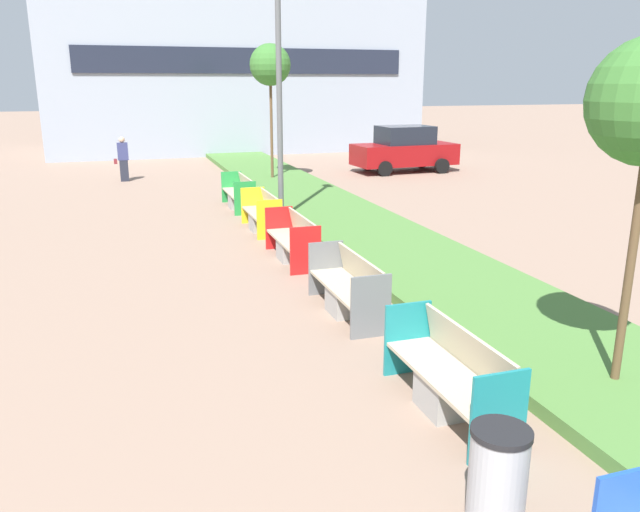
{
  "coord_description": "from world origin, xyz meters",
  "views": [
    {
      "loc": [
        -2.4,
        2.3,
        3.59
      ],
      "look_at": [
        0.9,
        12.44,
        0.6
      ],
      "focal_mm": 35.0,
      "sensor_mm": 36.0,
      "label": 1
    }
  ],
  "objects_px": {
    "bench_green_frame": "(239,196)",
    "parked_car_distant": "(404,149)",
    "litter_bin": "(498,478)",
    "pedestrian_walking": "(123,159)",
    "street_lamp_post": "(279,59)",
    "bench_grey_frame": "(348,291)",
    "bench_red_frame": "(293,243)",
    "bench_teal_frame": "(449,380)",
    "sapling_tree_far": "(270,66)",
    "bench_yellow_frame": "(262,216)"
  },
  "relations": [
    {
      "from": "pedestrian_walking",
      "to": "sapling_tree_far",
      "type": "bearing_deg",
      "value": -20.23
    },
    {
      "from": "litter_bin",
      "to": "parked_car_distant",
      "type": "bearing_deg",
      "value": 66.6
    },
    {
      "from": "bench_teal_frame",
      "to": "pedestrian_walking",
      "type": "height_order",
      "value": "pedestrian_walking"
    },
    {
      "from": "bench_grey_frame",
      "to": "litter_bin",
      "type": "relative_size",
      "value": 2.31
    },
    {
      "from": "bench_grey_frame",
      "to": "bench_red_frame",
      "type": "xyz_separation_m",
      "value": [
        -0.0,
        3.25,
        -0.0
      ]
    },
    {
      "from": "bench_grey_frame",
      "to": "pedestrian_walking",
      "type": "xyz_separation_m",
      "value": [
        -3.11,
        15.53,
        0.46
      ]
    },
    {
      "from": "bench_green_frame",
      "to": "sapling_tree_far",
      "type": "bearing_deg",
      "value": 65.03
    },
    {
      "from": "street_lamp_post",
      "to": "pedestrian_walking",
      "type": "distance_m",
      "value": 10.23
    },
    {
      "from": "bench_yellow_frame",
      "to": "pedestrian_walking",
      "type": "relative_size",
      "value": 1.16
    },
    {
      "from": "bench_teal_frame",
      "to": "bench_green_frame",
      "type": "xyz_separation_m",
      "value": [
        0.0,
        12.32,
        0.0
      ]
    },
    {
      "from": "bench_green_frame",
      "to": "parked_car_distant",
      "type": "distance_m",
      "value": 9.66
    },
    {
      "from": "bench_green_frame",
      "to": "parked_car_distant",
      "type": "height_order",
      "value": "parked_car_distant"
    },
    {
      "from": "bench_red_frame",
      "to": "pedestrian_walking",
      "type": "xyz_separation_m",
      "value": [
        -3.11,
        12.28,
        0.46
      ]
    },
    {
      "from": "parked_car_distant",
      "to": "bench_yellow_frame",
      "type": "bearing_deg",
      "value": -135.82
    },
    {
      "from": "bench_teal_frame",
      "to": "sapling_tree_far",
      "type": "bearing_deg",
      "value": 82.88
    },
    {
      "from": "bench_grey_frame",
      "to": "sapling_tree_far",
      "type": "xyz_separation_m",
      "value": [
        2.1,
        13.61,
        3.77
      ]
    },
    {
      "from": "litter_bin",
      "to": "bench_teal_frame",
      "type": "bearing_deg",
      "value": 72.27
    },
    {
      "from": "street_lamp_post",
      "to": "bench_teal_frame",
      "type": "bearing_deg",
      "value": -93.57
    },
    {
      "from": "bench_green_frame",
      "to": "parked_car_distant",
      "type": "relative_size",
      "value": 0.5
    },
    {
      "from": "pedestrian_walking",
      "to": "parked_car_distant",
      "type": "xyz_separation_m",
      "value": [
        11.03,
        -0.93,
        0.08
      ]
    },
    {
      "from": "street_lamp_post",
      "to": "bench_red_frame",
      "type": "bearing_deg",
      "value": -100.41
    },
    {
      "from": "street_lamp_post",
      "to": "pedestrian_walking",
      "type": "relative_size",
      "value": 4.55
    },
    {
      "from": "street_lamp_post",
      "to": "pedestrian_walking",
      "type": "bearing_deg",
      "value": 112.58
    },
    {
      "from": "litter_bin",
      "to": "pedestrian_walking",
      "type": "relative_size",
      "value": 0.55
    },
    {
      "from": "bench_yellow_frame",
      "to": "sapling_tree_far",
      "type": "xyz_separation_m",
      "value": [
        2.1,
        7.52,
        3.78
      ]
    },
    {
      "from": "bench_red_frame",
      "to": "bench_green_frame",
      "type": "relative_size",
      "value": 0.97
    },
    {
      "from": "bench_teal_frame",
      "to": "bench_grey_frame",
      "type": "xyz_separation_m",
      "value": [
        0.0,
        3.22,
        0.0
      ]
    },
    {
      "from": "sapling_tree_far",
      "to": "parked_car_distant",
      "type": "bearing_deg",
      "value": 9.66
    },
    {
      "from": "litter_bin",
      "to": "street_lamp_post",
      "type": "relative_size",
      "value": 0.12
    },
    {
      "from": "bench_green_frame",
      "to": "street_lamp_post",
      "type": "relative_size",
      "value": 0.29
    },
    {
      "from": "bench_green_frame",
      "to": "parked_car_distant",
      "type": "bearing_deg",
      "value": 34.81
    },
    {
      "from": "bench_yellow_frame",
      "to": "litter_bin",
      "type": "xyz_separation_m",
      "value": [
        -0.58,
        -11.13,
        0.09
      ]
    },
    {
      "from": "street_lamp_post",
      "to": "bench_grey_frame",
      "type": "bearing_deg",
      "value": -95.31
    },
    {
      "from": "parked_car_distant",
      "to": "bench_grey_frame",
      "type": "bearing_deg",
      "value": -121.34
    },
    {
      "from": "bench_teal_frame",
      "to": "bench_grey_frame",
      "type": "height_order",
      "value": "same"
    },
    {
      "from": "bench_red_frame",
      "to": "litter_bin",
      "type": "bearing_deg",
      "value": -94.0
    },
    {
      "from": "bench_grey_frame",
      "to": "street_lamp_post",
      "type": "distance_m",
      "value": 7.6
    },
    {
      "from": "bench_red_frame",
      "to": "sapling_tree_far",
      "type": "relative_size",
      "value": 0.42
    },
    {
      "from": "bench_yellow_frame",
      "to": "sapling_tree_far",
      "type": "relative_size",
      "value": 0.39
    },
    {
      "from": "bench_teal_frame",
      "to": "sapling_tree_far",
      "type": "height_order",
      "value": "sapling_tree_far"
    },
    {
      "from": "litter_bin",
      "to": "street_lamp_post",
      "type": "bearing_deg",
      "value": 84.14
    },
    {
      "from": "pedestrian_walking",
      "to": "parked_car_distant",
      "type": "relative_size",
      "value": 0.38
    },
    {
      "from": "litter_bin",
      "to": "pedestrian_walking",
      "type": "bearing_deg",
      "value": 97.0
    },
    {
      "from": "bench_grey_frame",
      "to": "bench_red_frame",
      "type": "distance_m",
      "value": 3.25
    },
    {
      "from": "bench_red_frame",
      "to": "parked_car_distant",
      "type": "relative_size",
      "value": 0.48
    },
    {
      "from": "sapling_tree_far",
      "to": "pedestrian_walking",
      "type": "xyz_separation_m",
      "value": [
        -5.21,
        1.92,
        -3.31
      ]
    },
    {
      "from": "bench_grey_frame",
      "to": "parked_car_distant",
      "type": "height_order",
      "value": "parked_car_distant"
    },
    {
      "from": "street_lamp_post",
      "to": "bench_green_frame",
      "type": "bearing_deg",
      "value": 103.7
    },
    {
      "from": "bench_yellow_frame",
      "to": "sapling_tree_far",
      "type": "distance_m",
      "value": 8.67
    },
    {
      "from": "street_lamp_post",
      "to": "pedestrian_walking",
      "type": "height_order",
      "value": "street_lamp_post"
    }
  ]
}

